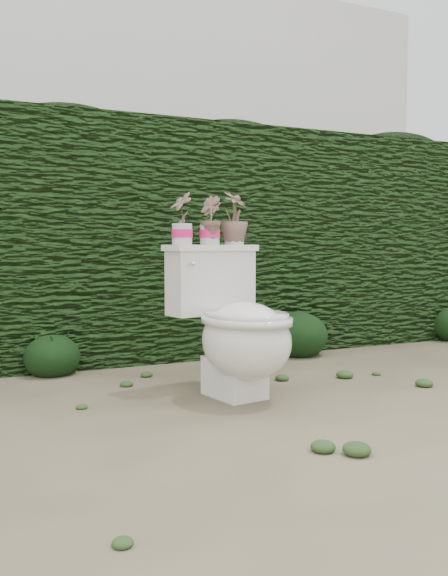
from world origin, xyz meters
name	(u,v)px	position (x,y,z in m)	size (l,w,h in m)	color
ground	(264,401)	(0.00, 0.00, 0.00)	(60.00, 60.00, 0.00)	gray
hedge	(159,242)	(0.00, 1.60, 0.80)	(8.00, 1.00, 1.60)	#234617
house_wall	(98,158)	(0.60, 6.00, 2.00)	(8.00, 3.50, 4.00)	silver
toilet	(237,328)	(-0.10, 0.12, 0.36)	(0.56, 0.74, 0.78)	silver
potted_plant_left	(182,220)	(-0.31, 0.33, 0.91)	(0.14, 0.09, 0.26)	#256820
potted_plant_center	(210,221)	(-0.14, 0.36, 0.90)	(0.14, 0.11, 0.25)	#256820
potted_plant_right	(234,220)	(0.02, 0.38, 0.91)	(0.15, 0.15, 0.27)	#256820
liriope_clump_1	(52,352)	(-0.86, 1.09, 0.13)	(0.34, 0.34, 0.27)	black
liriope_clump_2	(298,331)	(0.82, 1.02, 0.17)	(0.42, 0.42, 0.34)	black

